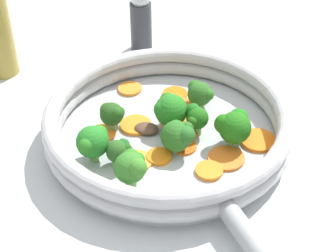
{
  "coord_description": "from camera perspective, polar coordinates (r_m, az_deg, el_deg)",
  "views": [
    {
      "loc": [
        -0.14,
        0.55,
        0.47
      ],
      "look_at": [
        0.0,
        0.0,
        0.03
      ],
      "focal_mm": 60.0,
      "sensor_mm": 36.0,
      "label": 1
    }
  ],
  "objects": [
    {
      "name": "ground_plane",
      "position": [
        0.74,
        -0.0,
        -1.57
      ],
      "size": [
        4.0,
        4.0,
        0.0
      ],
      "primitive_type": "plane",
      "color": "#B8BDBF"
    },
    {
      "name": "carrot_slice_8",
      "position": [
        0.76,
        0.75,
        0.55
      ],
      "size": [
        0.05,
        0.05,
        0.0
      ],
      "primitive_type": "cylinder",
      "rotation": [
        0.0,
        0.0,
        1.16
      ],
      "color": "orange",
      "rests_on": "skillet"
    },
    {
      "name": "carrot_slice_10",
      "position": [
        0.7,
        -0.6,
        -3.17
      ],
      "size": [
        0.04,
        0.04,
        0.0
      ],
      "primitive_type": "cylinder",
      "rotation": [
        0.0,
        0.0,
        3.88
      ],
      "color": "orange",
      "rests_on": "skillet"
    },
    {
      "name": "skillet_rivet_left",
      "position": [
        0.63,
        1.8,
        -8.81
      ],
      "size": [
        0.01,
        0.01,
        0.01
      ],
      "primitive_type": "sphere",
      "color": "#B2B8B9",
      "rests_on": "skillet"
    },
    {
      "name": "carrot_slice_3",
      "position": [
        0.69,
        -3.26,
        -3.58
      ],
      "size": [
        0.05,
        0.05,
        0.0
      ],
      "primitive_type": "cylinder",
      "rotation": [
        0.0,
        0.0,
        0.13
      ],
      "color": "orange",
      "rests_on": "skillet"
    },
    {
      "name": "mushroom_piece_1",
      "position": [
        0.71,
        -4.7,
        -2.42
      ],
      "size": [
        0.03,
        0.02,
        0.01
      ],
      "primitive_type": "ellipsoid",
      "rotation": [
        0.0,
        0.0,
        3.17
      ],
      "color": "#7B5E4C",
      "rests_on": "skillet"
    },
    {
      "name": "carrot_slice_5",
      "position": [
        0.7,
        5.94,
        -3.28
      ],
      "size": [
        0.06,
        0.06,
        0.0
      ],
      "primitive_type": "cylinder",
      "rotation": [
        0.0,
        0.0,
        0.94
      ],
      "color": "orange",
      "rests_on": "skillet"
    },
    {
      "name": "carrot_slice_6",
      "position": [
        0.78,
        1.74,
        1.91
      ],
      "size": [
        0.04,
        0.04,
        0.0
      ],
      "primitive_type": "cylinder",
      "rotation": [
        0.0,
        0.0,
        0.09
      ],
      "color": "orange",
      "rests_on": "skillet"
    },
    {
      "name": "broccoli_floret_3",
      "position": [
        0.68,
        -5.0,
        -2.58
      ],
      "size": [
        0.03,
        0.03,
        0.04
      ],
      "color": "#84AF6C",
      "rests_on": "skillet"
    },
    {
      "name": "carrot_slice_2",
      "position": [
        0.81,
        0.71,
        3.28
      ],
      "size": [
        0.05,
        0.05,
        0.0
      ],
      "primitive_type": "cylinder",
      "rotation": [
        0.0,
        0.0,
        3.82
      ],
      "color": "orange",
      "rests_on": "skillet"
    },
    {
      "name": "carrot_slice_1",
      "position": [
        0.74,
        1.85,
        -0.49
      ],
      "size": [
        0.04,
        0.04,
        0.01
      ],
      "primitive_type": "cylinder",
      "rotation": [
        0.0,
        0.0,
        1.71
      ],
      "color": "orange",
      "rests_on": "skillet"
    },
    {
      "name": "skillet_rim_wall",
      "position": [
        0.72,
        -0.0,
        0.4
      ],
      "size": [
        0.32,
        0.32,
        0.04
      ],
      "color": "#B7B6B9",
      "rests_on": "skillet"
    },
    {
      "name": "carrot_slice_12",
      "position": [
        0.73,
        9.14,
        -1.45
      ],
      "size": [
        0.06,
        0.06,
        0.0
      ],
      "primitive_type": "cylinder",
      "rotation": [
        0.0,
        0.0,
        3.71
      ],
      "color": "orange",
      "rests_on": "skillet"
    },
    {
      "name": "carrot_slice_7",
      "position": [
        0.74,
        -6.69,
        -0.72
      ],
      "size": [
        0.04,
        0.04,
        0.0
      ],
      "primitive_type": "cylinder",
      "rotation": [
        0.0,
        0.0,
        0.31
      ],
      "color": "orange",
      "rests_on": "skillet"
    },
    {
      "name": "salt_shaker",
      "position": [
        0.91,
        -2.77,
        10.72
      ],
      "size": [
        0.03,
        0.03,
        0.11
      ],
      "color": "#333338",
      "rests_on": "ground_plane"
    },
    {
      "name": "broccoli_floret_0",
      "position": [
        0.72,
        2.85,
        0.93
      ],
      "size": [
        0.03,
        0.03,
        0.04
      ],
      "color": "#668E4C",
      "rests_on": "skillet"
    },
    {
      "name": "broccoli_floret_5",
      "position": [
        0.73,
        0.44,
        1.64
      ],
      "size": [
        0.05,
        0.04,
        0.05
      ],
      "color": "#82AA5C",
      "rests_on": "skillet"
    },
    {
      "name": "carrot_slice_0",
      "position": [
        0.82,
        -3.9,
        3.8
      ],
      "size": [
        0.05,
        0.05,
        0.0
      ],
      "primitive_type": "cylinder",
      "rotation": [
        0.0,
        0.0,
        5.36
      ],
      "color": "orange",
      "rests_on": "skillet"
    },
    {
      "name": "broccoli_floret_6",
      "position": [
        0.69,
        -7.64,
        -1.57
      ],
      "size": [
        0.04,
        0.05,
        0.05
      ],
      "color": "#6FA24E",
      "rests_on": "skillet"
    },
    {
      "name": "carrot_slice_9",
      "position": [
        0.68,
        4.21,
        -4.55
      ],
      "size": [
        0.04,
        0.04,
        0.0
      ],
      "primitive_type": "cylinder",
      "rotation": [
        0.0,
        0.0,
        1.25
      ],
      "color": "orange",
      "rests_on": "skillet"
    },
    {
      "name": "broccoli_floret_2",
      "position": [
        0.73,
        -5.69,
        1.22
      ],
      "size": [
        0.04,
        0.03,
        0.04
      ],
      "color": "#7B9652",
      "rests_on": "skillet"
    },
    {
      "name": "skillet",
      "position": [
        0.74,
        -0.0,
        -1.25
      ],
      "size": [
        0.3,
        0.3,
        0.01
      ],
      "primitive_type": "cylinder",
      "color": "#B2B5B7",
      "rests_on": "ground_plane"
    },
    {
      "name": "broccoli_floret_1",
      "position": [
        0.71,
        6.63,
        0.08
      ],
      "size": [
        0.05,
        0.05,
        0.05
      ],
      "color": "#6C9B5E",
      "rests_on": "skillet"
    },
    {
      "name": "mushroom_piece_0",
      "position": [
        0.74,
        -2.16,
        -0.2
      ],
      "size": [
        0.03,
        0.03,
        0.01
      ],
      "primitive_type": "ellipsoid",
      "rotation": [
        0.0,
        0.0,
        3.18
      ],
      "color": "brown",
      "rests_on": "skillet"
    },
    {
      "name": "skillet_rivet_right",
      "position": [
        0.66,
        8.3,
        -6.55
      ],
      "size": [
        0.01,
        0.01,
        0.01
      ],
      "primitive_type": "sphere",
      "color": "#B5B1B8",
      "rests_on": "skillet"
    },
    {
      "name": "carrot_slice_4",
      "position": [
        0.75,
        -3.29,
        0.1
      ],
      "size": [
        0.06,
        0.06,
        0.0
      ],
      "primitive_type": "cylinder",
      "rotation": [
        0.0,
        0.0,
        5.34
      ],
      "color": "orange",
      "rests_on": "skillet"
    },
    {
      "name": "broccoli_floret_8",
      "position": [
        0.69,
        1.04,
        -0.92
      ],
      "size": [
        0.04,
        0.04,
        0.04
      ],
      "color": "#7FB65F",
      "rests_on": "skillet"
    },
    {
      "name": "carrot_slice_11",
      "position": [
        0.71,
        1.62,
        -2.09
      ],
      "size": [
        0.03,
        0.03,
        0.0
      ],
      "primitive_type": "cylinder",
      "rotation": [
        0.0,
        0.0,
        3.1
      ],
      "color": "orange",
      "rests_on": "skillet"
    },
    {
      "name": "broccoli_floret_7",
      "position": [
        0.64,
        -3.73,
        -4.16
      ],
      "size": [
        0.04,
        0.04,
        0.05
      ],
      "color": "#719E55",
      "rests_on": "skillet"
    },
    {
      "name": "broccoli_floret_4",
      "position": [
        0.77,
        3.26,
        3.32
      ],
      "size": [
        0.04,
        0.03,
        0.04
      ],
      "color": "#7FB06D",
      "rests_on": "skillet"
    }
  ]
}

